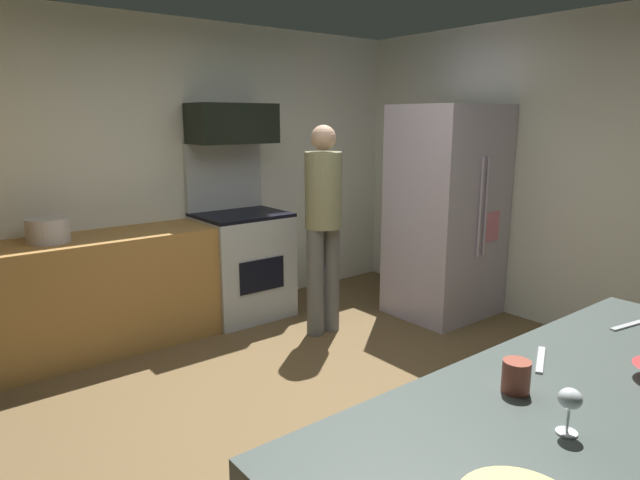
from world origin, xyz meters
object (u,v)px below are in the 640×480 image
stock_pot (48,230)px  microwave (232,124)px  wine_glass_near (570,402)px  oven_range (242,260)px  refrigerator (446,212)px  mug_tea (516,376)px  person_cook (323,219)px

stock_pot → microwave: bearing=2.9°
microwave → wine_glass_near: 3.86m
oven_range → refrigerator: bearing=-36.2°
microwave → mug_tea: bearing=-105.0°
refrigerator → wine_glass_near: bearing=-135.5°
oven_range → microwave: bearing=90.0°
mug_tea → refrigerator: bearing=42.9°
wine_glass_near → mug_tea: (0.10, 0.23, -0.05)m
person_cook → stock_pot: person_cook is taller
refrigerator → mug_tea: 3.29m
person_cook → microwave: bearing=109.4°
oven_range → stock_pot: bearing=179.8°
refrigerator → microwave: bearing=141.8°
oven_range → refrigerator: 1.90m
microwave → wine_glass_near: size_ratio=5.38×
oven_range → microwave: 1.21m
oven_range → wine_glass_near: size_ratio=11.32×
person_cook → stock_pot: (-1.88, 0.80, 0.02)m
microwave → wine_glass_near: microwave is taller
oven_range → mug_tea: oven_range is taller
refrigerator → mug_tea: (-2.41, -2.24, 0.01)m
microwave → refrigerator: microwave is taller
microwave → stock_pot: size_ratio=2.52×
oven_range → mug_tea: (-0.92, -3.33, 0.43)m
mug_tea → microwave: bearing=75.0°
wine_glass_near → person_cook: bearing=64.3°
person_cook → stock_pot: size_ratio=5.86×
microwave → mug_tea: 3.62m
oven_range → mug_tea: size_ratio=14.67×
refrigerator → stock_pot: size_ratio=6.42×
oven_range → wine_glass_near: oven_range is taller
wine_glass_near → mug_tea: 0.26m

